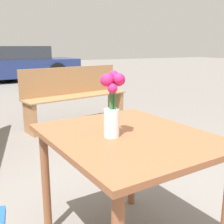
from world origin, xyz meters
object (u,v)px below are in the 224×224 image
table_front (128,152)px  flower_vase (112,106)px  bench_middle (74,94)px  parked_car (9,64)px

table_front → flower_vase: flower_vase is taller
flower_vase → bench_middle: flower_vase is taller
bench_middle → table_front: bearing=-103.7°
bench_middle → flower_vase: bearing=-105.6°
table_front → parked_car: parked_car is taller
table_front → bench_middle: size_ratio=0.61×
bench_middle → parked_car: (-0.14, 5.95, 0.09)m
flower_vase → bench_middle: size_ratio=0.20×
bench_middle → parked_car: size_ratio=0.36×
flower_vase → parked_car: parked_car is taller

